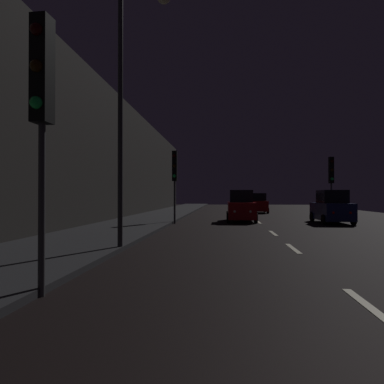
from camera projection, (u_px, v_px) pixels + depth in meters
The scene contains 11 objects.
ground at pixel (254, 219), 26.95m from camera, with size 27.80×84.00×0.02m, color black.
sidewalk_left at pixel (155, 217), 27.65m from camera, with size 4.40×84.00×0.15m, color #28282B.
building_facade_left at pixel (108, 155), 24.45m from camera, with size 0.80×63.00×9.14m, color #2D2B28.
lane_centerline at pixel (271, 232), 17.25m from camera, with size 0.16×25.94×0.01m.
traffic_light_far_left at pixel (175, 171), 22.14m from camera, with size 0.32×0.46×4.59m.
traffic_light_far_right at pixel (331, 175), 25.33m from camera, with size 0.32×0.46×4.56m.
traffic_light_near_left at pixel (41, 92), 6.20m from camera, with size 0.32×0.46×4.95m.
streetlamp_overhead at pixel (133, 82), 11.22m from camera, with size 1.70×0.44×8.30m.
car_approaching_headlights at pixel (241, 207), 24.13m from camera, with size 1.97×4.26×2.14m.
car_distant_taillights at pixel (258, 204), 35.96m from camera, with size 1.85×4.00×2.01m.
car_parked_right_far at pixel (332, 208), 22.66m from camera, with size 1.95×4.21×2.12m.
Camera 1 is at (-2.29, -2.79, 1.77)m, focal length 32.96 mm.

